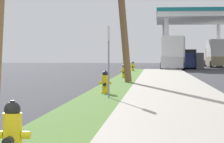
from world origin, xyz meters
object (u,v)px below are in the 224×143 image
object	(u,v)px
fire_hydrant_third	(124,72)
fire_hydrant_fourth	(133,67)
fire_hydrant_nearest	(12,137)
truck_silver_at_far_bay	(174,54)
street_sign_post	(109,47)
fire_hydrant_second	(105,83)
truck_black_on_apron	(185,59)
car_navy_by_near_pump	(185,62)
truck_tan_at_forecourt	(217,54)

from	to	relation	value
fire_hydrant_third	fire_hydrant_fourth	xyz separation A→B (m)	(-0.05, 11.67, 0.00)
fire_hydrant_nearest	truck_silver_at_far_bay	xyz separation A→B (m)	(3.43, 40.25, 1.04)
fire_hydrant_fourth	street_sign_post	world-z (taller)	street_sign_post
fire_hydrant_nearest	fire_hydrant_third	bearing A→B (deg)	90.17
fire_hydrant_second	fire_hydrant_nearest	bearing A→B (deg)	-89.97
fire_hydrant_second	fire_hydrant_fourth	bearing A→B (deg)	90.27
fire_hydrant_nearest	truck_black_on_apron	bearing A→B (deg)	84.14
fire_hydrant_fourth	fire_hydrant_nearest	bearing A→B (deg)	-89.80
fire_hydrant_fourth	truck_black_on_apron	world-z (taller)	truck_black_on_apron
fire_hydrant_nearest	truck_silver_at_far_bay	size ratio (longest dim) A/B	0.11
fire_hydrant_third	truck_silver_at_far_bay	world-z (taller)	truck_silver_at_far_bay
fire_hydrant_fourth	car_navy_by_near_pump	bearing A→B (deg)	65.67
fire_hydrant_second	street_sign_post	distance (m)	1.99
fire_hydrant_nearest	truck_black_on_apron	distance (m)	47.50
car_navy_by_near_pump	truck_silver_at_far_bay	xyz separation A→B (m)	(-1.24, -3.10, 0.77)
fire_hydrant_nearest	truck_tan_at_forecourt	world-z (taller)	truck_tan_at_forecourt
fire_hydrant_third	truck_black_on_apron	xyz separation A→B (m)	(4.91, 26.15, 0.47)
street_sign_post	fire_hydrant_third	bearing A→B (deg)	91.53
car_navy_by_near_pump	truck_tan_at_forecourt	world-z (taller)	truck_tan_at_forecourt
fire_hydrant_second	car_navy_by_near_pump	bearing A→B (deg)	81.92
fire_hydrant_fourth	fire_hydrant_third	bearing A→B (deg)	-89.76
fire_hydrant_fourth	car_navy_by_near_pump	xyz separation A→B (m)	(4.78, 10.58, 0.28)
fire_hydrant_fourth	truck_silver_at_far_bay	bearing A→B (deg)	64.63
fire_hydrant_nearest	truck_tan_at_forecourt	bearing A→B (deg)	80.25
truck_black_on_apron	fire_hydrant_second	bearing A→B (deg)	-97.50
street_sign_post	truck_tan_at_forecourt	xyz separation A→B (m)	(8.38, 41.49, -0.15)
fire_hydrant_second	fire_hydrant_fourth	distance (m)	22.38
fire_hydrant_third	street_sign_post	world-z (taller)	street_sign_post
fire_hydrant_third	car_navy_by_near_pump	world-z (taller)	car_navy_by_near_pump
fire_hydrant_nearest	street_sign_post	distance (m)	8.90
fire_hydrant_fourth	truck_tan_at_forecourt	xyz separation A→B (m)	(8.76, 17.54, 1.04)
fire_hydrant_nearest	street_sign_post	xyz separation A→B (m)	(0.26, 8.82, 1.19)
car_navy_by_near_pump	truck_silver_at_far_bay	size ratio (longest dim) A/B	0.69
street_sign_post	fire_hydrant_fourth	bearing A→B (deg)	90.90
fire_hydrant_nearest	truck_tan_at_forecourt	size ratio (longest dim) A/B	0.12
car_navy_by_near_pump	truck_silver_at_far_bay	distance (m)	3.43
fire_hydrant_fourth	truck_black_on_apron	xyz separation A→B (m)	(4.96, 14.48, 0.47)
fire_hydrant_second	truck_tan_at_forecourt	distance (m)	40.85
truck_black_on_apron	car_navy_by_near_pump	bearing A→B (deg)	-92.58
fire_hydrant_second	truck_silver_at_far_bay	size ratio (longest dim) A/B	0.11
fire_hydrant_nearest	fire_hydrant_second	size ratio (longest dim) A/B	1.00
fire_hydrant_nearest	fire_hydrant_fourth	bearing A→B (deg)	90.20
truck_silver_at_far_bay	truck_black_on_apron	bearing A→B (deg)	78.58
car_navy_by_near_pump	truck_black_on_apron	xyz separation A→B (m)	(0.18, 3.90, 0.19)
fire_hydrant_fourth	truck_tan_at_forecourt	world-z (taller)	truck_tan_at_forecourt
truck_silver_at_far_bay	truck_tan_at_forecourt	bearing A→B (deg)	62.60
truck_tan_at_forecourt	truck_black_on_apron	size ratio (longest dim) A/B	1.15
truck_tan_at_forecourt	fire_hydrant_nearest	bearing A→B (deg)	-99.75
street_sign_post	truck_silver_at_far_bay	bearing A→B (deg)	84.24
truck_black_on_apron	fire_hydrant_third	bearing A→B (deg)	-100.64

